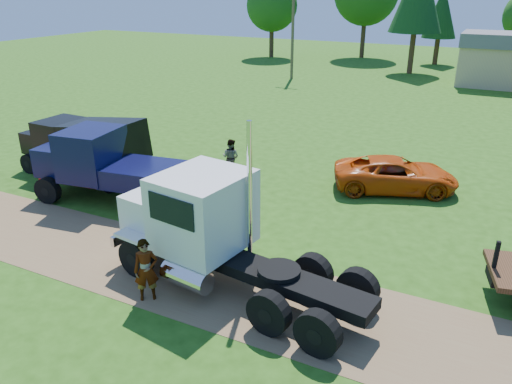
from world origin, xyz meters
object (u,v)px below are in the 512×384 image
at_px(black_dump_truck, 84,144).
at_px(spectator_a, 146,270).
at_px(orange_pickup, 395,174).
at_px(white_semi_tractor, 206,228).
at_px(navy_truck, 106,166).

xyz_separation_m(black_dump_truck, spectator_a, (8.99, -6.88, -0.72)).
relative_size(orange_pickup, spectator_a, 2.78).
relative_size(white_semi_tractor, black_dump_truck, 1.23).
xyz_separation_m(navy_truck, orange_pickup, (10.84, 6.73, -0.83)).
relative_size(white_semi_tractor, spectator_a, 4.48).
distance_m(navy_truck, orange_pickup, 12.79).
bearing_deg(orange_pickup, white_semi_tractor, 138.20).
height_order(black_dump_truck, navy_truck, navy_truck).
xyz_separation_m(white_semi_tractor, spectator_a, (-0.96, -1.81, -0.80)).
bearing_deg(black_dump_truck, white_semi_tractor, -25.26).
xyz_separation_m(navy_truck, spectator_a, (6.12, -5.19, -0.61)).
height_order(orange_pickup, spectator_a, spectator_a).
bearing_deg(black_dump_truck, orange_pickup, 21.92).
height_order(white_semi_tractor, orange_pickup, white_semi_tractor).
relative_size(white_semi_tractor, navy_truck, 1.20).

